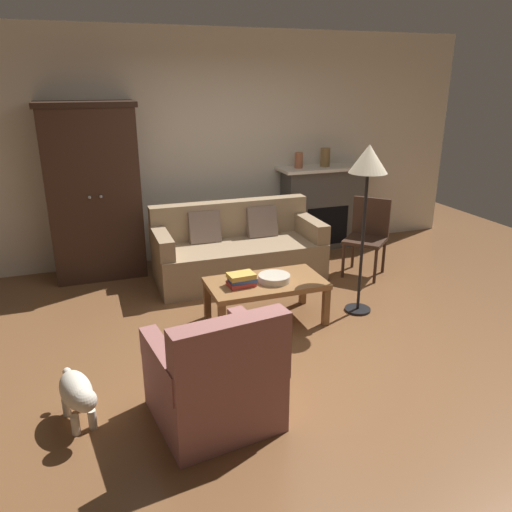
{
  "coord_description": "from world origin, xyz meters",
  "views": [
    {
      "loc": [
        -1.56,
        -3.69,
        2.22
      ],
      "look_at": [
        0.03,
        0.75,
        0.55
      ],
      "focal_mm": 35.25,
      "sensor_mm": 36.0,
      "label": 1
    }
  ],
  "objects_px": {
    "mantel_vase_bronze": "(325,157)",
    "side_chair_wooden": "(368,232)",
    "dog": "(77,393)",
    "fireplace": "(322,207)",
    "couch": "(238,252)",
    "coffee_table": "(266,286)",
    "fruit_bowl": "(274,278)",
    "book_stack": "(241,279)",
    "mantel_vase_terracotta": "(299,160)",
    "armchair_near_left": "(216,381)",
    "floor_lamp": "(368,169)",
    "armoire": "(94,192)"
  },
  "relations": [
    {
      "from": "book_stack",
      "to": "fruit_bowl",
      "type": "bearing_deg",
      "value": -0.95
    },
    {
      "from": "coffee_table",
      "to": "floor_lamp",
      "type": "height_order",
      "value": "floor_lamp"
    },
    {
      "from": "armchair_near_left",
      "to": "dog",
      "type": "xyz_separation_m",
      "value": [
        -0.88,
        0.28,
        -0.07
      ]
    },
    {
      "from": "mantel_vase_terracotta",
      "to": "armchair_near_left",
      "type": "xyz_separation_m",
      "value": [
        -2.01,
        -3.17,
        -0.91
      ]
    },
    {
      "from": "fireplace",
      "to": "couch",
      "type": "relative_size",
      "value": 0.65
    },
    {
      "from": "fruit_bowl",
      "to": "mantel_vase_bronze",
      "type": "height_order",
      "value": "mantel_vase_bronze"
    },
    {
      "from": "fireplace",
      "to": "armoire",
      "type": "height_order",
      "value": "armoire"
    },
    {
      "from": "floor_lamp",
      "to": "dog",
      "type": "distance_m",
      "value": 3.08
    },
    {
      "from": "armchair_near_left",
      "to": "side_chair_wooden",
      "type": "distance_m",
      "value": 3.23
    },
    {
      "from": "floor_lamp",
      "to": "couch",
      "type": "bearing_deg",
      "value": 124.31
    },
    {
      "from": "mantel_vase_terracotta",
      "to": "armchair_near_left",
      "type": "height_order",
      "value": "mantel_vase_terracotta"
    },
    {
      "from": "mantel_vase_bronze",
      "to": "dog",
      "type": "relative_size",
      "value": 0.43
    },
    {
      "from": "couch",
      "to": "mantel_vase_bronze",
      "type": "relative_size",
      "value": 7.98
    },
    {
      "from": "fireplace",
      "to": "mantel_vase_terracotta",
      "type": "distance_m",
      "value": 0.75
    },
    {
      "from": "couch",
      "to": "fruit_bowl",
      "type": "xyz_separation_m",
      "value": [
        -0.02,
        -1.21,
        0.13
      ]
    },
    {
      "from": "coffee_table",
      "to": "fruit_bowl",
      "type": "bearing_deg",
      "value": -24.14
    },
    {
      "from": "mantel_vase_terracotta",
      "to": "floor_lamp",
      "type": "distance_m",
      "value": 2.0
    },
    {
      "from": "couch",
      "to": "dog",
      "type": "xyz_separation_m",
      "value": [
        -1.82,
        -2.19,
        -0.07
      ]
    },
    {
      "from": "fruit_bowl",
      "to": "fireplace",
      "type": "bearing_deg",
      "value": 52.68
    },
    {
      "from": "mantel_vase_terracotta",
      "to": "armchair_near_left",
      "type": "bearing_deg",
      "value": -122.41
    },
    {
      "from": "couch",
      "to": "mantel_vase_bronze",
      "type": "bearing_deg",
      "value": 25.89
    },
    {
      "from": "fruit_bowl",
      "to": "floor_lamp",
      "type": "bearing_deg",
      "value": -4.04
    },
    {
      "from": "side_chair_wooden",
      "to": "mantel_vase_terracotta",
      "type": "bearing_deg",
      "value": 111.8
    },
    {
      "from": "mantel_vase_terracotta",
      "to": "dog",
      "type": "height_order",
      "value": "mantel_vase_terracotta"
    },
    {
      "from": "dog",
      "to": "couch",
      "type": "bearing_deg",
      "value": 50.27
    },
    {
      "from": "mantel_vase_bronze",
      "to": "armchair_near_left",
      "type": "bearing_deg",
      "value": -127.04
    },
    {
      "from": "mantel_vase_bronze",
      "to": "side_chair_wooden",
      "type": "height_order",
      "value": "mantel_vase_bronze"
    },
    {
      "from": "couch",
      "to": "dog",
      "type": "bearing_deg",
      "value": -129.73
    },
    {
      "from": "mantel_vase_bronze",
      "to": "dog",
      "type": "distance_m",
      "value": 4.48
    },
    {
      "from": "book_stack",
      "to": "dog",
      "type": "height_order",
      "value": "book_stack"
    },
    {
      "from": "mantel_vase_bronze",
      "to": "book_stack",
      "type": "bearing_deg",
      "value": -133.25
    },
    {
      "from": "coffee_table",
      "to": "couch",
      "type": "bearing_deg",
      "value": 85.44
    },
    {
      "from": "coffee_table",
      "to": "floor_lamp",
      "type": "bearing_deg",
      "value": -5.66
    },
    {
      "from": "couch",
      "to": "side_chair_wooden",
      "type": "xyz_separation_m",
      "value": [
        1.5,
        -0.37,
        0.19
      ]
    },
    {
      "from": "floor_lamp",
      "to": "fruit_bowl",
      "type": "bearing_deg",
      "value": 175.96
    },
    {
      "from": "side_chair_wooden",
      "to": "dog",
      "type": "xyz_separation_m",
      "value": [
        -3.32,
        -1.82,
        -0.27
      ]
    },
    {
      "from": "mantel_vase_terracotta",
      "to": "coffee_table",
      "type": "bearing_deg",
      "value": -121.76
    },
    {
      "from": "couch",
      "to": "fireplace",
      "type": "bearing_deg",
      "value": 26.46
    },
    {
      "from": "mantel_vase_terracotta",
      "to": "couch",
      "type": "bearing_deg",
      "value": -146.67
    },
    {
      "from": "fruit_bowl",
      "to": "mantel_vase_terracotta",
      "type": "xyz_separation_m",
      "value": [
        1.09,
        1.91,
        0.77
      ]
    },
    {
      "from": "side_chair_wooden",
      "to": "floor_lamp",
      "type": "bearing_deg",
      "value": -124.92
    },
    {
      "from": "couch",
      "to": "floor_lamp",
      "type": "relative_size",
      "value": 1.16
    },
    {
      "from": "armoire",
      "to": "armchair_near_left",
      "type": "relative_size",
      "value": 2.26
    },
    {
      "from": "mantel_vase_bronze",
      "to": "side_chair_wooden",
      "type": "relative_size",
      "value": 0.27
    },
    {
      "from": "mantel_vase_bronze",
      "to": "armoire",
      "type": "bearing_deg",
      "value": -178.83
    },
    {
      "from": "fireplace",
      "to": "dog",
      "type": "height_order",
      "value": "fireplace"
    },
    {
      "from": "armoire",
      "to": "side_chair_wooden",
      "type": "bearing_deg",
      "value": -18.65
    },
    {
      "from": "mantel_vase_bronze",
      "to": "dog",
      "type": "height_order",
      "value": "mantel_vase_bronze"
    },
    {
      "from": "coffee_table",
      "to": "mantel_vase_bronze",
      "type": "distance_m",
      "value": 2.59
    },
    {
      "from": "armchair_near_left",
      "to": "side_chair_wooden",
      "type": "height_order",
      "value": "side_chair_wooden"
    }
  ]
}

